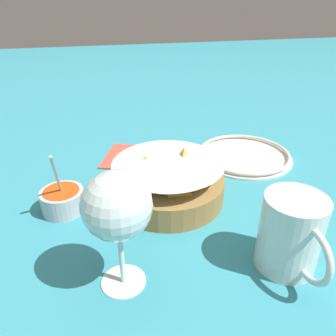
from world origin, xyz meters
TOP-DOWN VIEW (x-y plane):
  - ground_plane at (0.00, 0.00)m, footprint 4.00×4.00m
  - food_basket at (-0.02, -0.03)m, footprint 0.21×0.21m
  - sauce_cup at (-0.03, -0.22)m, footprint 0.08×0.08m
  - wine_glass at (0.16, -0.13)m, footprint 0.09×0.09m
  - beer_mug at (0.19, 0.09)m, footprint 0.13×0.08m
  - side_plate at (-0.14, 0.18)m, footprint 0.22×0.22m
  - napkin at (-0.21, -0.09)m, footprint 0.15×0.12m

SIDE VIEW (x-z plane):
  - ground_plane at x=0.00m, z-range 0.00..0.00m
  - napkin at x=-0.21m, z-range 0.00..0.01m
  - side_plate at x=-0.14m, z-range 0.00..0.01m
  - sauce_cup at x=-0.03m, z-range -0.04..0.09m
  - food_basket at x=-0.02m, z-range -0.01..0.08m
  - beer_mug at x=0.19m, z-range 0.00..0.11m
  - wine_glass at x=0.16m, z-range 0.04..0.20m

